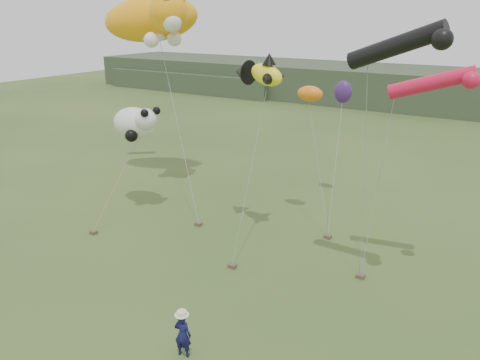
% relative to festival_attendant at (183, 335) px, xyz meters
% --- Properties ---
extents(ground, '(120.00, 120.00, 0.00)m').
position_rel_festival_attendant_xyz_m(ground, '(-1.63, 1.64, -0.73)').
color(ground, '#385123').
rests_on(ground, ground).
extents(headland, '(90.00, 13.00, 4.00)m').
position_rel_festival_attendant_xyz_m(headland, '(-4.74, 46.33, 1.19)').
color(headland, '#2D3D28').
rests_on(headland, ground).
extents(festival_attendant, '(0.59, 0.45, 1.46)m').
position_rel_festival_attendant_xyz_m(festival_attendant, '(0.00, 0.00, 0.00)').
color(festival_attendant, '#121344').
rests_on(festival_attendant, ground).
extents(sandbag_anchors, '(12.22, 5.60, 0.16)m').
position_rel_festival_attendant_xyz_m(sandbag_anchors, '(-2.29, 6.78, -0.65)').
color(sandbag_anchors, brown).
rests_on(sandbag_anchors, ground).
extents(cat_kite, '(7.29, 4.52, 3.20)m').
position_rel_festival_attendant_xyz_m(cat_kite, '(-10.83, 11.79, 8.80)').
color(cat_kite, '#FFA20F').
rests_on(cat_kite, ground).
extents(fish_kite, '(2.80, 1.82, 1.43)m').
position_rel_festival_attendant_xyz_m(fish_kite, '(-2.22, 8.21, 6.71)').
color(fish_kite, yellow).
rests_on(fish_kite, ground).
extents(tube_kites, '(4.06, 3.08, 2.80)m').
position_rel_festival_attendant_xyz_m(tube_kites, '(4.30, 7.31, 7.54)').
color(tube_kites, black).
rests_on(tube_kites, ground).
extents(panda_kite, '(2.80, 1.81, 1.74)m').
position_rel_festival_attendant_xyz_m(panda_kite, '(-8.93, 7.84, 3.89)').
color(panda_kite, white).
rests_on(panda_kite, ground).
extents(misc_kites, '(1.44, 4.15, 1.28)m').
position_rel_festival_attendant_xyz_m(misc_kites, '(-0.91, 12.97, 5.36)').
color(misc_kites, orange).
rests_on(misc_kites, ground).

